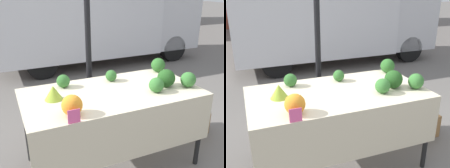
# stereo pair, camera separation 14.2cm
# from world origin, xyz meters

# --- Properties ---
(ground_plane) EXTENTS (40.00, 40.00, 0.00)m
(ground_plane) POSITION_xyz_m (0.00, 0.00, 0.00)
(ground_plane) COLOR slate
(tent_pole) EXTENTS (0.07, 0.07, 2.29)m
(tent_pole) POSITION_xyz_m (0.02, 0.75, 1.15)
(tent_pole) COLOR black
(tent_pole) RESTS_ON ground_plane
(parked_truck) EXTENTS (4.81, 1.80, 2.29)m
(parked_truck) POSITION_xyz_m (1.24, 3.82, 1.22)
(parked_truck) COLOR silver
(parked_truck) RESTS_ON ground_plane
(market_table) EXTENTS (1.78, 0.94, 0.86)m
(market_table) POSITION_xyz_m (0.00, -0.07, 0.75)
(market_table) COLOR beige
(market_table) RESTS_ON ground_plane
(orange_cauliflower) EXTENTS (0.18, 0.18, 0.18)m
(orange_cauliflower) POSITION_xyz_m (-0.50, -0.32, 0.95)
(orange_cauliflower) COLOR orange
(orange_cauliflower) RESTS_ON market_table
(romanesco_head) EXTENTS (0.17, 0.17, 0.14)m
(romanesco_head) POSITION_xyz_m (-0.58, 0.05, 0.93)
(romanesco_head) COLOR #93B238
(romanesco_head) RESTS_ON market_table
(broccoli_head_0) EXTENTS (0.13, 0.13, 0.13)m
(broccoli_head_0) POSITION_xyz_m (0.11, 0.28, 0.92)
(broccoli_head_0) COLOR #336B2D
(broccoli_head_0) RESTS_ON market_table
(broccoli_head_1) EXTENTS (0.17, 0.17, 0.17)m
(broccoli_head_1) POSITION_xyz_m (0.77, 0.34, 0.94)
(broccoli_head_1) COLOR #2D6628
(broccoli_head_1) RESTS_ON market_table
(broccoli_head_2) EXTENTS (0.19, 0.19, 0.19)m
(broccoli_head_2) POSITION_xyz_m (0.57, -0.11, 0.95)
(broccoli_head_2) COLOR #23511E
(broccoli_head_2) RESTS_ON market_table
(broccoli_head_3) EXTENTS (0.14, 0.14, 0.14)m
(broccoli_head_3) POSITION_xyz_m (-0.42, 0.31, 0.93)
(broccoli_head_3) COLOR #336B2D
(broccoli_head_3) RESTS_ON market_table
(broccoli_head_4) EXTENTS (0.15, 0.15, 0.15)m
(broccoli_head_4) POSITION_xyz_m (0.40, -0.19, 0.93)
(broccoli_head_4) COLOR #387533
(broccoli_head_4) RESTS_ON market_table
(broccoli_head_5) EXTENTS (0.16, 0.16, 0.16)m
(broccoli_head_5) POSITION_xyz_m (0.78, -0.21, 0.94)
(broccoli_head_5) COLOR #387533
(broccoli_head_5) RESTS_ON market_table
(price_sign) EXTENTS (0.10, 0.01, 0.12)m
(price_sign) POSITION_xyz_m (-0.53, -0.46, 0.92)
(price_sign) COLOR #F45B9E
(price_sign) RESTS_ON market_table
(produce_crate) EXTENTS (0.43, 0.30, 0.30)m
(produce_crate) POSITION_xyz_m (1.20, 0.15, 0.15)
(produce_crate) COLOR #9E7042
(produce_crate) RESTS_ON ground_plane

